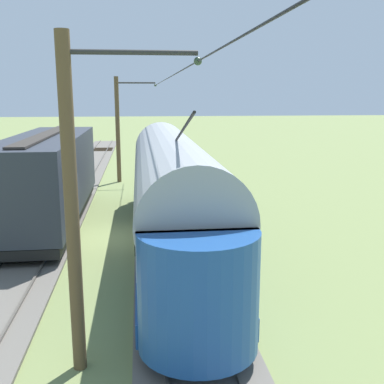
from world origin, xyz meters
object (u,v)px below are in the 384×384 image
at_px(vintage_streetcar, 171,190).
at_px(boxcar_adjacent, 48,176).
at_px(catenary_pole_mid_near, 75,203).
at_px(catenary_pole_foreground, 119,128).
at_px(track_end_bumper, 73,184).

height_order(vintage_streetcar, boxcar_adjacent, vintage_streetcar).
bearing_deg(catenary_pole_mid_near, catenary_pole_foreground, -90.00).
bearing_deg(boxcar_adjacent, vintage_streetcar, 141.69).
xyz_separation_m(vintage_streetcar, track_end_bumper, (5.17, -11.33, -1.86)).
relative_size(boxcar_adjacent, track_end_bumper, 6.55).
distance_m(boxcar_adjacent, catenary_pole_foreground, 10.37).
xyz_separation_m(catenary_pole_foreground, track_end_bumper, (2.74, 2.66, -3.18)).
xyz_separation_m(boxcar_adjacent, catenary_pole_mid_near, (-2.74, 11.62, 1.42)).
distance_m(vintage_streetcar, track_end_bumper, 12.60).
height_order(vintage_streetcar, catenary_pole_mid_near, catenary_pole_mid_near).
height_order(boxcar_adjacent, catenary_pole_foreground, catenary_pole_foreground).
xyz_separation_m(vintage_streetcar, catenary_pole_mid_near, (2.43, 7.53, 1.32)).
bearing_deg(catenary_pole_mid_near, track_end_bumper, -81.74).
height_order(catenary_pole_foreground, track_end_bumper, catenary_pole_foreground).
relative_size(catenary_pole_foreground, catenary_pole_mid_near, 1.00).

